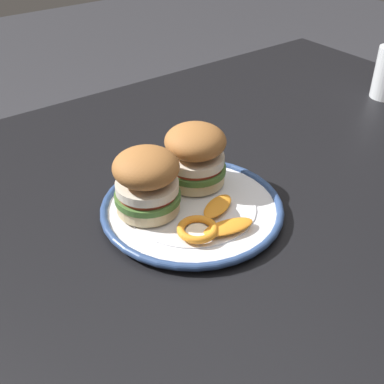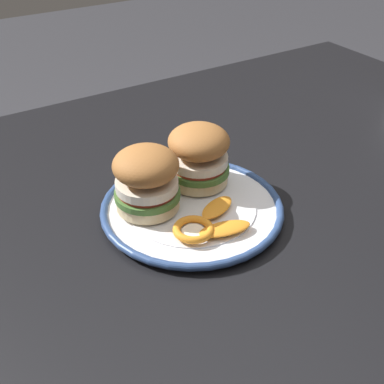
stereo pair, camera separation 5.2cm
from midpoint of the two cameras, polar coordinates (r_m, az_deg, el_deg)
name	(u,v)px [view 1 (the left image)]	position (r m, az deg, el deg)	size (l,w,h in m)	color
dining_table	(214,227)	(0.89, 0.86, -4.11)	(1.46, 0.96, 0.72)	black
dinner_plate	(192,208)	(0.78, -1.92, -1.90)	(0.29, 0.29, 0.02)	white
sandwich_half_left	(148,181)	(0.74, -7.12, 1.17)	(0.12, 0.12, 0.10)	beige
sandwich_half_right	(195,154)	(0.80, -1.49, 4.34)	(0.13, 0.13, 0.10)	beige
orange_peel_curled	(198,229)	(0.71, -1.47, -4.36)	(0.08, 0.08, 0.01)	orange
orange_peel_strip_long	(228,227)	(0.72, 2.13, -4.06)	(0.08, 0.05, 0.01)	orange
orange_peel_strip_short	(218,206)	(0.76, 1.00, -1.67)	(0.08, 0.06, 0.01)	orange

